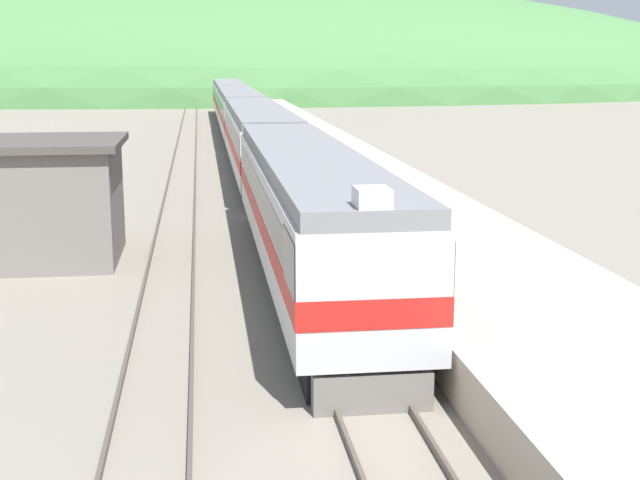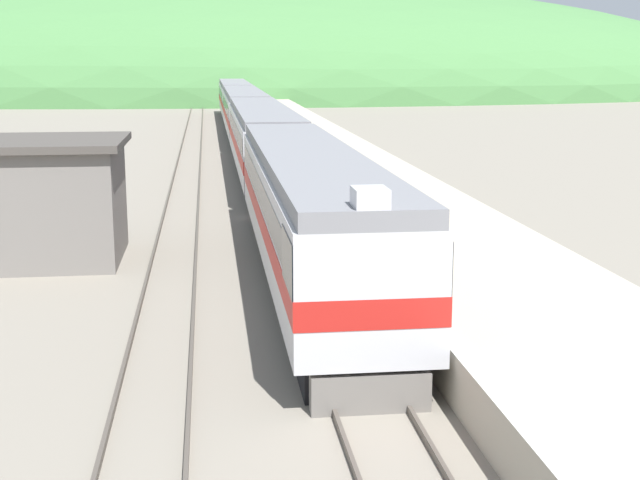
{
  "view_description": "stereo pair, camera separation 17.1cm",
  "coord_description": "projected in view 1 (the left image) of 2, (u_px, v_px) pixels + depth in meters",
  "views": [
    {
      "loc": [
        -3.12,
        -1.13,
        6.68
      ],
      "look_at": [
        -0.33,
        19.6,
        2.32
      ],
      "focal_mm": 50.0,
      "sensor_mm": 36.0,
      "label": 1
    },
    {
      "loc": [
        -2.95,
        -1.15,
        6.68
      ],
      "look_at": [
        -0.33,
        19.6,
        2.32
      ],
      "focal_mm": 50.0,
      "sensor_mm": 36.0,
      "label": 2
    }
  ],
  "objects": [
    {
      "name": "express_train_lead_car",
      "position": [
        309.0,
        211.0,
        26.27
      ],
      "size": [
        3.0,
        20.84,
        4.28
      ],
      "color": "black",
      "rests_on": "ground"
    },
    {
      "name": "carriage_second",
      "position": [
        258.0,
        140.0,
        48.35
      ],
      "size": [
        2.99,
        22.44,
        3.92
      ],
      "color": "black",
      "rests_on": "ground"
    },
    {
      "name": "carriage_third",
      "position": [
        239.0,
        113.0,
        70.97
      ],
      "size": [
        2.99,
        22.44,
        3.92
      ],
      "color": "black",
      "rests_on": "ground"
    },
    {
      "name": "distant_hills",
      "position": [
        217.0,
        94.0,
        154.75
      ],
      "size": [
        194.85,
        87.68,
        38.17
      ],
      "color": "#477A42",
      "rests_on": "ground"
    },
    {
      "name": "station_shed",
      "position": [
        6.0,
        201.0,
        28.95
      ],
      "size": [
        7.64,
        5.26,
        4.01
      ],
      "color": "slate",
      "rests_on": "ground"
    },
    {
      "name": "platform",
      "position": [
        333.0,
        162.0,
        51.86
      ],
      "size": [
        5.87,
        140.0,
        1.12
      ],
      "color": "#B2A893",
      "rests_on": "ground"
    },
    {
      "name": "carriage_fourth",
      "position": [
        229.0,
        99.0,
        93.6
      ],
      "size": [
        2.99,
        22.44,
        3.92
      ],
      "color": "black",
      "rests_on": "ground"
    },
    {
      "name": "track_main",
      "position": [
        240.0,
        139.0,
        70.77
      ],
      "size": [
        1.52,
        180.0,
        0.16
      ],
      "color": "#4C443D",
      "rests_on": "ground"
    },
    {
      "name": "track_siding",
      "position": [
        187.0,
        140.0,
        70.23
      ],
      "size": [
        1.52,
        180.0,
        0.16
      ],
      "color": "#4C443D",
      "rests_on": "ground"
    }
  ]
}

